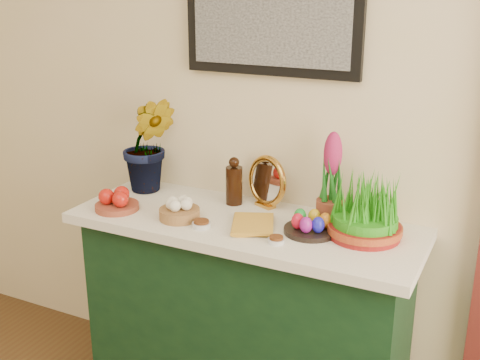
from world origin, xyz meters
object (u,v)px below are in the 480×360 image
sideboard (245,322)px  mirror (267,182)px  wheatgrass_sabzeh (366,212)px  hyacinth_green (148,129)px  book (232,223)px

sideboard → mirror: mirror is taller
mirror → wheatgrass_sabzeh: wheatgrass_sabzeh is taller
sideboard → hyacinth_green: hyacinth_green is taller
hyacinth_green → book: 0.62m
mirror → sideboard: bearing=-93.7°
hyacinth_green → wheatgrass_sabzeh: hyacinth_green is taller
sideboard → mirror: 0.60m
mirror → book: (-0.03, -0.27, -0.09)m
sideboard → hyacinth_green: size_ratio=2.29×
hyacinth_green → book: (0.52, -0.21, -0.27)m
sideboard → book: book is taller
mirror → wheatgrass_sabzeh: 0.48m
sideboard → wheatgrass_sabzeh: 0.73m
sideboard → book: size_ratio=6.21×
hyacinth_green → wheatgrass_sabzeh: bearing=-31.4°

